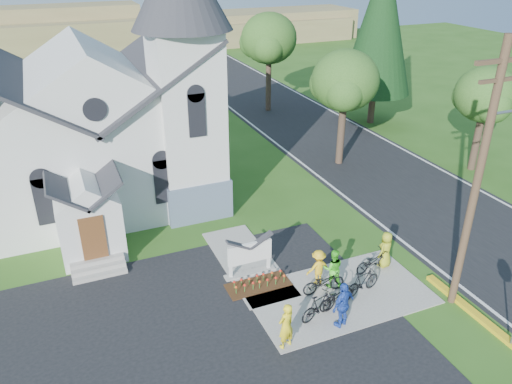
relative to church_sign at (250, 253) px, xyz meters
name	(u,v)px	position (x,y,z in m)	size (l,w,h in m)	color
ground	(312,313)	(1.20, -3.20, -1.03)	(120.00, 120.00, 0.00)	#2D5718
road	(335,144)	(11.20, 11.80, -1.02)	(8.00, 90.00, 0.02)	black
sidewalk	(339,295)	(2.70, -2.70, -1.00)	(7.00, 4.00, 0.05)	gray
church	(99,105)	(-4.28, 9.28, 4.22)	(12.35, 12.00, 13.00)	silver
church_sign	(250,253)	(0.00, 0.00, 0.00)	(2.20, 0.40, 1.70)	gray
flower_bed	(258,285)	(0.00, -0.90, -0.99)	(2.60, 1.10, 0.07)	#3B2010
utility_pole	(480,174)	(6.56, -4.70, 4.38)	(3.45, 0.28, 10.00)	#422F21
tree_road_near	(345,81)	(9.70, 8.80, 4.18)	(4.00, 4.00, 7.05)	#34251C
tree_road_mid	(269,39)	(10.20, 20.80, 4.75)	(4.40, 4.40, 7.80)	#34251C
tree_road_far	(486,95)	(16.70, 4.80, 3.61)	(3.60, 3.60, 6.30)	#34251C
conifer	(381,23)	(16.20, 14.80, 6.36)	(5.20, 5.20, 12.40)	#34251C
distant_hills	(128,32)	(4.56, 53.13, 1.15)	(61.00, 10.00, 5.60)	olive
cyclist_0	(286,326)	(-0.49, -4.40, -0.10)	(0.64, 0.42, 1.76)	yellow
bike_0	(324,282)	(2.18, -2.31, -0.51)	(0.62, 1.78, 0.93)	black
cyclist_1	(333,268)	(2.71, -2.09, -0.15)	(0.81, 0.63, 1.66)	#45D427
bike_1	(319,306)	(1.29, -3.54, -0.46)	(0.49, 1.72, 1.04)	black
cyclist_2	(343,305)	(1.83, -4.24, -0.06)	(1.08, 0.45, 1.84)	#2347B0
bike_2	(337,297)	(2.20, -3.26, -0.53)	(0.59, 1.69, 0.89)	black
cyclist_3	(318,267)	(2.25, -1.72, -0.21)	(0.99, 0.57, 1.54)	yellow
bike_3	(363,282)	(3.54, -2.97, -0.44)	(0.50, 1.77, 1.06)	black
cyclist_4	(386,249)	(5.48, -1.75, -0.17)	(0.79, 0.52, 1.62)	#A7AE20
bike_4	(373,261)	(4.82, -1.84, -0.52)	(0.61, 1.74, 0.91)	black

